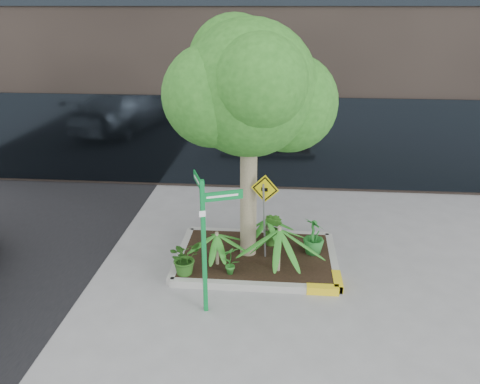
{
  "coord_description": "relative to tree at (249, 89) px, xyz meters",
  "views": [
    {
      "loc": [
        0.59,
        -8.33,
        5.03
      ],
      "look_at": [
        -0.14,
        0.2,
        1.59
      ],
      "focal_mm": 35.0,
      "sensor_mm": 36.0,
      "label": 1
    }
  ],
  "objects": [
    {
      "name": "palm_front",
      "position": [
        0.65,
        -0.68,
        -2.54
      ],
      "size": [
        1.08,
        1.08,
        1.2
      ],
      "color": "gray",
      "rests_on": "ground"
    },
    {
      "name": "tree",
      "position": [
        0.0,
        0.0,
        0.0
      ],
      "size": [
        3.27,
        2.9,
        4.91
      ],
      "color": "gray",
      "rests_on": "ground"
    },
    {
      "name": "shrub_a",
      "position": [
        -1.17,
        -0.93,
        -3.09
      ],
      "size": [
        0.88,
        0.88,
        0.69
      ],
      "primitive_type": "imported",
      "rotation": [
        0.0,
        0.0,
        0.86
      ],
      "color": "#235117",
      "rests_on": "planter"
    },
    {
      "name": "palm_back",
      "position": [
        0.38,
        0.39,
        -2.83
      ],
      "size": [
        0.74,
        0.74,
        0.82
      ],
      "color": "gray",
      "rests_on": "ground"
    },
    {
      "name": "palm_left",
      "position": [
        -0.59,
        -0.54,
        -2.77
      ],
      "size": [
        0.8,
        0.8,
        0.89
      ],
      "color": "gray",
      "rests_on": "ground"
    },
    {
      "name": "shrub_b",
      "position": [
        1.37,
        0.09,
        -3.04
      ],
      "size": [
        0.62,
        0.62,
        0.79
      ],
      "primitive_type": "imported",
      "rotation": [
        0.0,
        0.0,
        2.26
      ],
      "color": "#216F27",
      "rests_on": "planter"
    },
    {
      "name": "shrub_d",
      "position": [
        0.51,
        0.36,
        -3.04
      ],
      "size": [
        0.62,
        0.62,
        0.8
      ],
      "primitive_type": "imported",
      "rotation": [
        0.0,
        0.0,
        5.59
      ],
      "color": "#2E681E",
      "rests_on": "planter"
    },
    {
      "name": "street_sign_post",
      "position": [
        -0.59,
        -1.82,
        -2.06
      ],
      "size": [
        0.89,
        0.7,
        2.46
      ],
      "rotation": [
        0.0,
        0.0,
        0.36
      ],
      "color": "#0B7F34",
      "rests_on": "ground"
    },
    {
      "name": "ground",
      "position": [
        -0.02,
        -0.38,
        -3.59
      ],
      "size": [
        80.0,
        80.0,
        0.0
      ],
      "primitive_type": "plane",
      "color": "gray",
      "rests_on": "ground"
    },
    {
      "name": "planter",
      "position": [
        0.22,
        -0.11,
        -3.48
      ],
      "size": [
        3.35,
        2.36,
        0.15
      ],
      "color": "#9E9E99",
      "rests_on": "ground"
    },
    {
      "name": "cattle_sign",
      "position": [
        0.34,
        -0.28,
        -2.18
      ],
      "size": [
        0.55,
        0.26,
        1.85
      ],
      "rotation": [
        0.0,
        0.0,
        -0.28
      ],
      "color": "slate",
      "rests_on": "ground"
    },
    {
      "name": "shrub_c",
      "position": [
        -0.28,
        -0.87,
        -3.13
      ],
      "size": [
        0.43,
        0.43,
        0.6
      ],
      "primitive_type": "imported",
      "rotation": [
        0.0,
        0.0,
        3.66
      ],
      "color": "#257123",
      "rests_on": "planter"
    }
  ]
}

